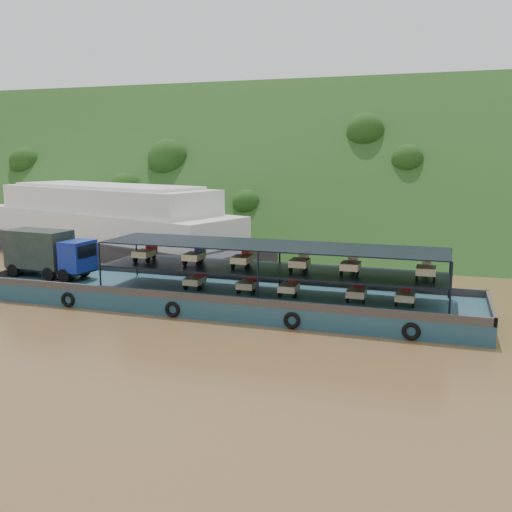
% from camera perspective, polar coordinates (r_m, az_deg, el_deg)
% --- Properties ---
extents(ground, '(160.00, 160.00, 0.00)m').
position_cam_1_polar(ground, '(38.62, 1.44, -5.59)').
color(ground, brown).
rests_on(ground, ground).
extents(hillside, '(140.00, 39.60, 39.60)m').
position_cam_1_polar(hillside, '(73.15, 9.59, 1.79)').
color(hillside, '#1E3A15').
rests_on(hillside, ground).
extents(cargo_barge, '(35.00, 7.18, 4.76)m').
position_cam_1_polar(cargo_barge, '(40.19, -5.39, -3.26)').
color(cargo_barge, '#153D4B').
rests_on(cargo_barge, ground).
extents(passenger_ferry, '(37.66, 20.17, 7.42)m').
position_cam_1_polar(passenger_ferry, '(60.99, -14.71, 2.99)').
color(passenger_ferry, black).
rests_on(passenger_ferry, ground).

